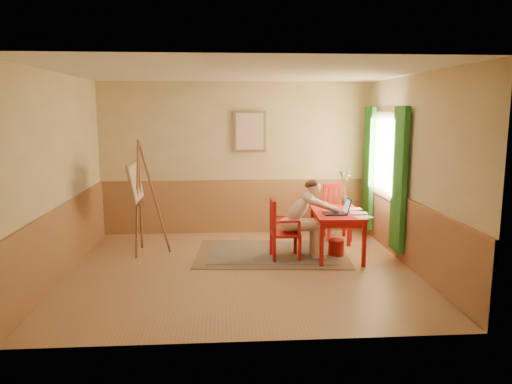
{
  "coord_description": "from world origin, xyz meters",
  "views": [
    {
      "loc": [
        -0.27,
        -6.84,
        2.29
      ],
      "look_at": [
        0.25,
        0.55,
        1.05
      ],
      "focal_mm": 34.45,
      "sensor_mm": 36.0,
      "label": 1
    }
  ],
  "objects": [
    {
      "name": "chair_back",
      "position": [
        1.77,
        1.63,
        0.49
      ],
      "size": [
        0.44,
        0.46,
        0.98
      ],
      "color": "red",
      "rests_on": "room"
    },
    {
      "name": "rug",
      "position": [
        0.52,
        0.74,
        0.01
      ],
      "size": [
        2.52,
        1.79,
        0.02
      ],
      "color": "#8C7251",
      "rests_on": "room"
    },
    {
      "name": "room",
      "position": [
        0.0,
        0.0,
        1.4
      ],
      "size": [
        5.04,
        4.54,
        2.84
      ],
      "color": "#A67A56",
      "rests_on": "ground"
    },
    {
      "name": "wainscot",
      "position": [
        0.0,
        0.8,
        0.5
      ],
      "size": [
        5.0,
        4.5,
        1.0
      ],
      "color": "#9D6A3F",
      "rests_on": "room"
    },
    {
      "name": "chair_left",
      "position": [
        0.65,
        0.48,
        0.47
      ],
      "size": [
        0.45,
        0.43,
        0.94
      ],
      "color": "red",
      "rests_on": "room"
    },
    {
      "name": "vase",
      "position": [
        1.77,
        1.1,
        0.99
      ],
      "size": [
        0.22,
        0.29,
        0.58
      ],
      "color": "#3F724C",
      "rests_on": "table"
    },
    {
      "name": "laptop",
      "position": [
        1.51,
        0.39,
        0.77
      ],
      "size": [
        0.41,
        0.25,
        0.24
      ],
      "color": "#1E2338",
      "rests_on": "table"
    },
    {
      "name": "table",
      "position": [
        1.53,
        0.58,
        0.63
      ],
      "size": [
        0.79,
        1.24,
        0.72
      ],
      "color": "red",
      "rests_on": "room"
    },
    {
      "name": "wastebasket",
      "position": [
        1.53,
        0.58,
        0.13
      ],
      "size": [
        0.26,
        0.26,
        0.27
      ],
      "primitive_type": "cylinder",
      "rotation": [
        0.0,
        0.0,
        0.04
      ],
      "color": "#A11D19",
      "rests_on": "room"
    },
    {
      "name": "figure",
      "position": [
        0.98,
        0.51,
        0.68
      ],
      "size": [
        0.92,
        0.4,
        1.24
      ],
      "color": "beige",
      "rests_on": "room"
    },
    {
      "name": "window",
      "position": [
        2.42,
        1.1,
        1.35
      ],
      "size": [
        0.12,
        2.01,
        2.2
      ],
      "color": "white",
      "rests_on": "room"
    },
    {
      "name": "easel",
      "position": [
        -1.61,
        0.97,
        1.09
      ],
      "size": [
        0.61,
        0.81,
        1.84
      ],
      "color": "brown",
      "rests_on": "room"
    },
    {
      "name": "papers",
      "position": [
        1.74,
        0.57,
        0.72
      ],
      "size": [
        0.67,
        1.04,
        0.0
      ],
      "color": "white",
      "rests_on": "table"
    },
    {
      "name": "wall_portrait",
      "position": [
        0.25,
        2.2,
        1.9
      ],
      "size": [
        0.6,
        0.05,
        0.76
      ],
      "color": "#916B4A",
      "rests_on": "room"
    }
  ]
}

